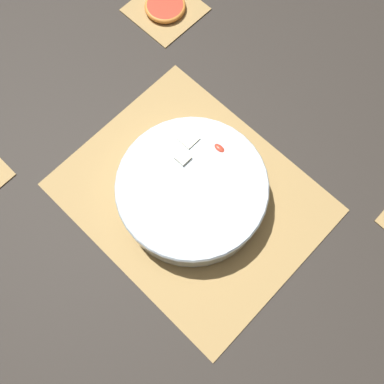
% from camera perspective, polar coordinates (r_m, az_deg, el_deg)
% --- Properties ---
extents(ground_plane, '(6.00, 6.00, 0.00)m').
position_cam_1_polar(ground_plane, '(0.86, 0.00, -0.71)').
color(ground_plane, '#2D2823').
extents(bamboo_mat_center, '(0.47, 0.38, 0.01)m').
position_cam_1_polar(bamboo_mat_center, '(0.86, 0.00, -0.64)').
color(bamboo_mat_center, '#A8844C').
rests_on(bamboo_mat_center, ground_plane).
extents(coaster_mat_far_left, '(0.15, 0.15, 0.01)m').
position_cam_1_polar(coaster_mat_far_left, '(1.09, -3.40, 22.17)').
color(coaster_mat_far_left, '#A8844C').
rests_on(coaster_mat_far_left, ground_plane).
extents(fruit_salad_bowl, '(0.28, 0.28, 0.07)m').
position_cam_1_polar(fruit_salad_bowl, '(0.82, -0.02, 0.26)').
color(fruit_salad_bowl, silver).
rests_on(fruit_salad_bowl, bamboo_mat_center).
extents(grapefruit_slice, '(0.09, 0.09, 0.01)m').
position_cam_1_polar(grapefruit_slice, '(1.08, -3.43, 22.48)').
color(grapefruit_slice, red).
rests_on(grapefruit_slice, coaster_mat_far_left).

